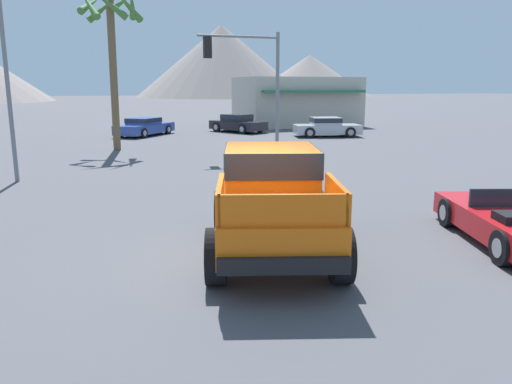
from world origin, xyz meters
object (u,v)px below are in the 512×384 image
orange_pickup_truck (272,194)px  parked_car_dark (238,123)px  parked_car_silver (327,127)px  street_lamp_post (0,13)px  palm_tree_short (111,29)px  parked_car_blue (145,126)px  traffic_light_main (247,69)px

orange_pickup_truck → parked_car_dark: 25.40m
parked_car_silver → parked_car_dark: (-4.42, 4.81, 0.00)m
parked_car_silver → street_lamp_post: 20.27m
parked_car_dark → palm_tree_short: bearing=12.1°
orange_pickup_truck → street_lamp_post: bearing=138.1°
parked_car_blue → parked_car_silver: bearing=18.2°
street_lamp_post → palm_tree_short: (3.81, 7.47, 0.40)m
parked_car_dark → parked_car_blue: parked_car_dark is taller
traffic_light_main → palm_tree_short: size_ratio=0.72×
parked_car_blue → palm_tree_short: size_ratio=0.60×
parked_car_dark → traffic_light_main: size_ratio=0.79×
street_lamp_post → palm_tree_short: street_lamp_post is taller
parked_car_blue → palm_tree_short: palm_tree_short is taller
orange_pickup_truck → parked_car_silver: orange_pickup_truck is taller
parked_car_dark → street_lamp_post: street_lamp_post is taller
street_lamp_post → palm_tree_short: 8.39m
parked_car_silver → street_lamp_post: (-16.82, -10.25, 4.78)m
parked_car_blue → traffic_light_main: bearing=-32.4°
parked_car_blue → palm_tree_short: bearing=-66.6°
parked_car_silver → parked_car_blue: size_ratio=0.96×
traffic_light_main → palm_tree_short: palm_tree_short is taller
traffic_light_main → palm_tree_short: bearing=-34.1°
parked_car_silver → traffic_light_main: traffic_light_main is taller
parked_car_dark → parked_car_blue: 6.42m
parked_car_silver → street_lamp_post: street_lamp_post is taller
street_lamp_post → parked_car_blue: bearing=67.8°
orange_pickup_truck → parked_car_blue: 24.07m
parked_car_dark → traffic_light_main: bearing=45.8°
traffic_light_main → street_lamp_post: (-9.40, -3.68, 1.52)m
traffic_light_main → parked_car_dark: bearing=-104.8°
parked_car_dark → parked_car_silver: bearing=103.2°
orange_pickup_truck → parked_car_silver: size_ratio=1.19×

